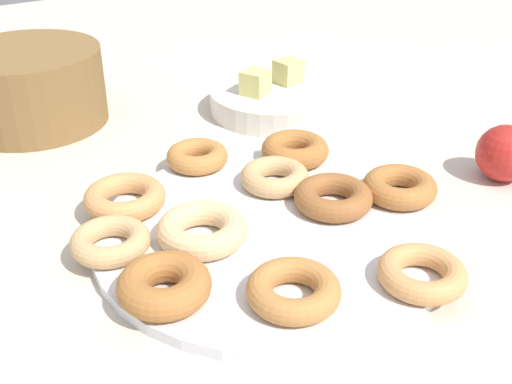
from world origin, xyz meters
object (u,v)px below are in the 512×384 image
object	(u,v)px
donut_5	(422,273)
donut_10	(110,241)
basket	(30,87)
melon_chunk_left	(255,83)
donut_6	(164,285)
donut_3	(293,290)
melon_chunk_right	(288,72)
donut_4	(202,230)
donut_2	(125,197)
donut_9	(200,156)
fruit_bowl	(274,101)
apple	(505,153)
donut_8	(400,187)
donut_1	(295,150)
donut_0	(332,196)
donut_7	(275,177)
donut_plate	(271,233)

from	to	relation	value
donut_5	donut_10	distance (m)	0.31
basket	melon_chunk_left	bearing A→B (deg)	-27.97
donut_6	donut_10	bearing A→B (deg)	98.70
donut_3	melon_chunk_right	bearing A→B (deg)	56.58
melon_chunk_left	melon_chunk_right	world-z (taller)	same
donut_4	melon_chunk_left	distance (m)	0.36
donut_2	donut_9	xyz separation A→B (m)	(0.12, 0.05, -0.00)
donut_6	donut_9	xyz separation A→B (m)	(0.15, 0.22, -0.00)
donut_5	donut_10	xyz separation A→B (m)	(-0.23, 0.20, -0.00)
donut_2	donut_9	size ratio (longest dim) A/B	1.18
donut_2	donut_4	size ratio (longest dim) A/B	0.97
fruit_bowl	donut_6	bearing A→B (deg)	-134.93
fruit_bowl	apple	size ratio (longest dim) A/B	2.79
basket	fruit_bowl	bearing A→B (deg)	-25.39
donut_10	melon_chunk_left	world-z (taller)	melon_chunk_left
donut_4	donut_8	bearing A→B (deg)	-9.29
donut_1	apple	size ratio (longest dim) A/B	1.21
donut_0	melon_chunk_right	distance (m)	0.34
donut_1	melon_chunk_right	bearing A→B (deg)	58.38
donut_0	donut_3	bearing A→B (deg)	-138.65
donut_5	melon_chunk_right	distance (m)	0.49
fruit_bowl	melon_chunk_right	distance (m)	0.05
donut_7	donut_5	bearing A→B (deg)	-86.12
donut_7	melon_chunk_left	size ratio (longest dim) A/B	2.27
donut_0	donut_8	xyz separation A→B (m)	(0.08, -0.02, 0.00)
donut_4	apple	world-z (taller)	apple
donut_5	donut_7	size ratio (longest dim) A/B	1.03
donut_7	fruit_bowl	xyz separation A→B (m)	(0.14, 0.22, -0.01)
donut_6	melon_chunk_right	xyz separation A→B (m)	(0.37, 0.36, 0.03)
melon_chunk_right	donut_1	bearing A→B (deg)	-121.62
donut_2	donut_9	world-z (taller)	same
donut_1	donut_6	bearing A→B (deg)	-147.07
basket	apple	xyz separation A→B (m)	(0.45, -0.49, -0.02)
donut_5	apple	distance (m)	0.27
donut_6	basket	distance (m)	0.50
donut_1	melon_chunk_left	distance (m)	0.18
donut_5	melon_chunk_left	bearing A→B (deg)	78.56
donut_8	basket	world-z (taller)	basket
donut_0	donut_8	distance (m)	0.08
donut_9	donut_3	bearing A→B (deg)	-100.30
fruit_bowl	melon_chunk_right	xyz separation A→B (m)	(0.03, 0.01, 0.04)
donut_6	donut_9	distance (m)	0.27
donut_plate	donut_3	distance (m)	0.12
donut_0	fruit_bowl	world-z (taller)	donut_0
donut_1	donut_6	world-z (taller)	donut_6
donut_plate	donut_10	world-z (taller)	donut_10
donut_9	melon_chunk_left	distance (m)	0.20
donut_1	basket	world-z (taller)	basket
basket	donut_7	bearing A→B (deg)	-63.44
fruit_bowl	melon_chunk_left	distance (m)	0.05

